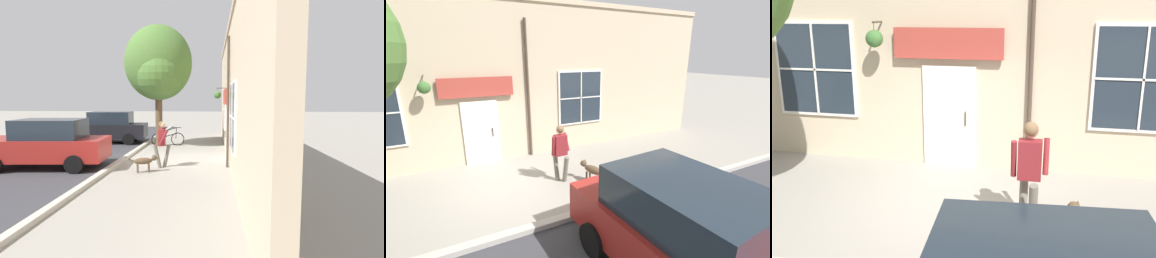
{
  "view_description": "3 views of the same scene",
  "coord_description": "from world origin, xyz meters",
  "views": [
    {
      "loc": [
        -1.6,
        12.02,
        2.48
      ],
      "look_at": [
        -0.69,
        -0.81,
        1.17
      ],
      "focal_mm": 28.0,
      "sensor_mm": 36.0,
      "label": 1
    },
    {
      "loc": [
        6.47,
        -1.13,
        3.5
      ],
      "look_at": [
        -0.42,
        2.36,
        1.28
      ],
      "focal_mm": 24.0,
      "sensor_mm": 36.0,
      "label": 2
    },
    {
      "loc": [
        6.13,
        1.77,
        3.2
      ],
      "look_at": [
        -0.45,
        0.35,
        1.31
      ],
      "focal_mm": 40.0,
      "sensor_mm": 36.0,
      "label": 3
    }
  ],
  "objects": [
    {
      "name": "dog_on_leash",
      "position": [
        0.69,
        2.23,
        0.38
      ],
      "size": [
        1.0,
        0.44,
        0.59
      ],
      "color": "brown",
      "rests_on": "ground_plane"
    },
    {
      "name": "pedestrian_walking",
      "position": [
        0.23,
        1.48,
        1.0
      ],
      "size": [
        0.6,
        0.55,
        1.67
      ],
      "color": "#6B665B",
      "rests_on": "ground_plane"
    },
    {
      "name": "ground_plane",
      "position": [
        0.0,
        0.0,
        0.0
      ],
      "size": [
        90.0,
        90.0,
        0.0
      ],
      "primitive_type": "plane",
      "color": "gray"
    },
    {
      "name": "storefront_facade",
      "position": [
        -2.34,
        -0.0,
        2.66
      ],
      "size": [
        0.95,
        18.0,
        5.33
      ],
      "color": "#C6B293",
      "rests_on": "ground_plane"
    }
  ]
}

